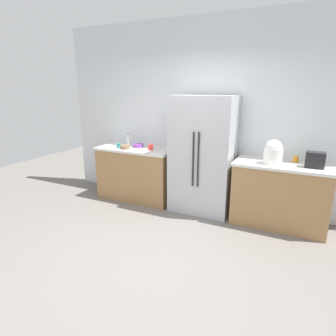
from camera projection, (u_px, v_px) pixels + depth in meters
The scene contains 13 objects.
ground_plane at pixel (147, 257), 3.39m from camera, with size 10.58×10.58×0.00m, color slate.
kitchen_back_panel at pixel (206, 115), 4.67m from camera, with size 5.29×0.10×3.00m, color silver.
counter_left at pixel (137, 173), 5.10m from camera, with size 1.37×0.66×0.92m.
counter_right at pixel (280, 194), 4.09m from camera, with size 1.30×0.66×0.92m.
refrigerator at pixel (203, 155), 4.47m from camera, with size 0.95×0.63×1.83m.
toaster at pixel (315, 160), 3.73m from camera, with size 0.24×0.15×0.21m, color black.
rice_cooker at pixel (273, 152), 3.90m from camera, with size 0.25×0.25×0.33m.
bottle_a at pixel (128, 141), 5.15m from camera, with size 0.06×0.06×0.22m.
cup_a at pixel (296, 159), 4.03m from camera, with size 0.08×0.08×0.08m, color orange.
cup_b at pixel (119, 146), 4.98m from camera, with size 0.07×0.07×0.07m, color teal.
cup_c at pixel (151, 147), 4.81m from camera, with size 0.09×0.09×0.10m, color red.
bowl_a at pixel (138, 145), 5.03m from camera, with size 0.18×0.18×0.06m, color purple.
bowl_b at pixel (125, 147), 4.89m from camera, with size 0.16×0.16×0.06m, color brown.
Camera 1 is at (1.52, -2.56, 1.94)m, focal length 30.56 mm.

